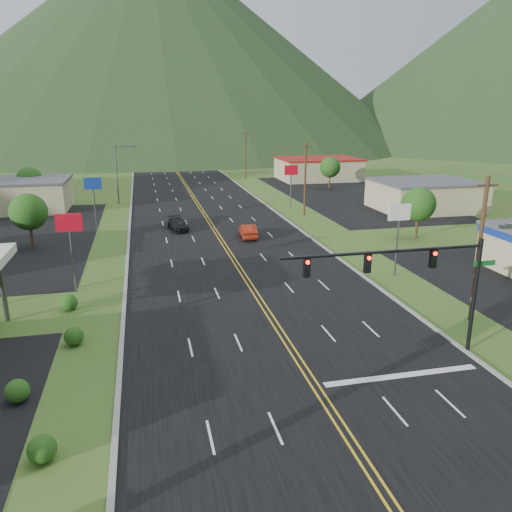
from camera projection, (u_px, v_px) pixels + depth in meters
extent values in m
cylinder|color=black|center=(474.00, 296.00, 29.49)|extent=(0.24, 0.24, 7.00)
cylinder|color=black|center=(385.00, 252.00, 27.34)|extent=(12.00, 0.18, 0.18)
cube|color=#0C591E|center=(485.00, 263.00, 29.02)|extent=(1.40, 0.06, 0.30)
cube|color=black|center=(433.00, 259.00, 28.15)|extent=(0.35, 0.28, 1.05)
sphere|color=#FF0C05|center=(435.00, 254.00, 27.88)|extent=(0.22, 0.22, 0.22)
cube|color=black|center=(367.00, 263.00, 27.29)|extent=(0.35, 0.28, 1.05)
sphere|color=#FF0C05|center=(369.00, 258.00, 27.03)|extent=(0.22, 0.22, 0.22)
cube|color=black|center=(307.00, 268.00, 26.54)|extent=(0.35, 0.28, 1.05)
sphere|color=#FF0C05|center=(308.00, 262.00, 26.28)|extent=(0.22, 0.22, 0.22)
cube|color=#59595E|center=(506.00, 227.00, 23.89)|extent=(0.60, 0.25, 0.18)
cylinder|color=#59595E|center=(117.00, 175.00, 76.79)|extent=(0.20, 0.20, 9.00)
cylinder|color=#59595E|center=(124.00, 146.00, 75.89)|extent=(2.88, 0.12, 0.12)
cube|color=#59595E|center=(134.00, 147.00, 76.23)|extent=(0.60, 0.25, 0.18)
cylinder|color=#59595E|center=(3.00, 287.00, 33.97)|extent=(0.36, 0.36, 5.00)
cube|color=#C3B787|center=(3.00, 196.00, 72.18)|extent=(18.00, 11.00, 4.20)
cube|color=#4C4C51|center=(1.00, 181.00, 71.54)|extent=(18.40, 11.40, 0.30)
cube|color=#C3B787|center=(425.00, 196.00, 72.87)|extent=(14.00, 11.00, 4.00)
cube|color=#4C4C51|center=(427.00, 181.00, 72.27)|extent=(14.40, 11.40, 0.30)
cube|color=#C3B787|center=(318.00, 170.00, 104.73)|extent=(16.00, 12.00, 4.20)
cube|color=maroon|center=(318.00, 159.00, 104.10)|extent=(16.40, 12.40, 0.30)
cylinder|color=#59595E|center=(73.00, 262.00, 39.50)|extent=(0.16, 0.16, 5.00)
cube|color=red|center=(69.00, 223.00, 38.60)|extent=(2.00, 0.18, 1.40)
cylinder|color=#59595E|center=(95.00, 210.00, 60.09)|extent=(0.16, 0.16, 5.00)
cube|color=navy|center=(93.00, 184.00, 59.19)|extent=(2.00, 0.18, 1.40)
cylinder|color=#59595E|center=(397.00, 248.00, 43.41)|extent=(0.16, 0.16, 5.00)
cube|color=white|center=(399.00, 212.00, 42.51)|extent=(2.00, 0.18, 1.40)
cylinder|color=#59595E|center=(291.00, 192.00, 73.34)|extent=(0.16, 0.16, 5.00)
cube|color=red|center=(291.00, 170.00, 72.45)|extent=(2.00, 0.18, 1.40)
cylinder|color=#382314|center=(31.00, 234.00, 52.54)|extent=(0.30, 0.30, 3.00)
sphere|color=#164614|center=(28.00, 212.00, 51.86)|extent=(3.84, 3.84, 3.84)
cylinder|color=#382314|center=(32.00, 195.00, 76.73)|extent=(0.30, 0.30, 3.00)
sphere|color=#164614|center=(30.00, 180.00, 76.05)|extent=(3.84, 3.84, 3.84)
cylinder|color=#382314|center=(417.00, 225.00, 56.84)|extent=(0.30, 0.30, 3.00)
sphere|color=#164614|center=(419.00, 204.00, 56.16)|extent=(3.84, 3.84, 3.84)
cylinder|color=#382314|center=(330.00, 180.00, 93.25)|extent=(0.30, 0.30, 3.00)
sphere|color=#164614|center=(330.00, 167.00, 92.57)|extent=(3.84, 3.84, 3.84)
cylinder|color=#382314|center=(479.00, 251.00, 33.45)|extent=(0.28, 0.28, 10.00)
cube|color=#382314|center=(487.00, 185.00, 32.22)|extent=(1.60, 0.12, 0.12)
cylinder|color=#382314|center=(305.00, 179.00, 68.07)|extent=(0.28, 0.28, 10.00)
cube|color=#382314|center=(306.00, 146.00, 66.84)|extent=(1.60, 0.12, 0.12)
cylinder|color=#382314|center=(246.00, 155.00, 105.50)|extent=(0.28, 0.28, 10.00)
cube|color=#382314|center=(246.00, 133.00, 104.26)|extent=(1.60, 0.12, 0.12)
cylinder|color=#382314|center=(217.00, 143.00, 142.92)|extent=(0.28, 0.28, 10.00)
cube|color=#382314|center=(217.00, 127.00, 141.68)|extent=(1.60, 0.12, 0.12)
cone|color=#193618|center=(153.00, 40.00, 209.02)|extent=(220.00, 220.00, 85.00)
imported|color=black|center=(178.00, 225.00, 60.65)|extent=(2.56, 4.97, 1.38)
imported|color=#9C2411|center=(248.00, 231.00, 57.04)|extent=(1.98, 4.79, 1.54)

